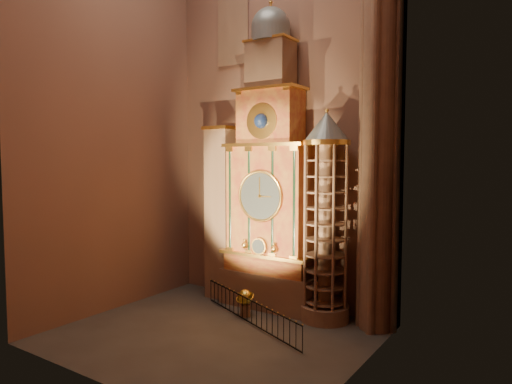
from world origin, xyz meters
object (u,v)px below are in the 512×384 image
Objects in this scene: portrait_tower at (222,212)px; iron_railing at (249,311)px; astronomical_clock at (270,188)px; celestial_globe at (245,300)px; stair_turret at (326,218)px.

portrait_tower reaches higher than iron_railing.
astronomical_clock reaches higher than celestial_globe.
astronomical_clock is 1.64× the size of portrait_tower.
iron_railing is (4.01, -2.92, -4.49)m from portrait_tower.
stair_turret is 1.37× the size of iron_railing.
astronomical_clock is 2.11× the size of iron_railing.
portrait_tower is at bearing 179.71° from astronomical_clock.
astronomical_clock is 6.71m from iron_railing.
stair_turret is at bearing -4.30° from astronomical_clock.
astronomical_clock is 3.78m from stair_turret.
celestial_globe is (-0.22, -2.10, -5.83)m from astronomical_clock.
portrait_tower is (-3.40, 0.02, -1.53)m from astronomical_clock.
astronomical_clock is 3.73m from portrait_tower.
stair_turret is at bearing 26.22° from celestial_globe.
portrait_tower reaches higher than celestial_globe.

